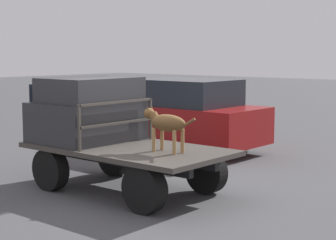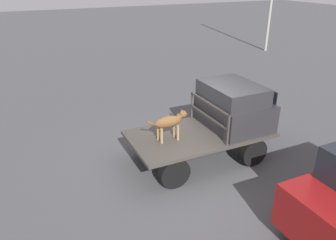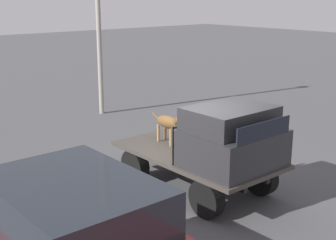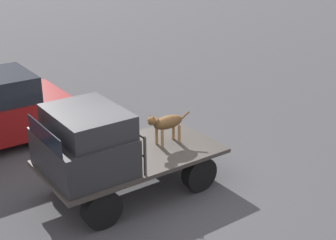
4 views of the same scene
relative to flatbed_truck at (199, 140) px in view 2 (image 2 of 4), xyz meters
name	(u,v)px [view 2 (image 2 of 4)]	position (x,y,z in m)	size (l,w,h in m)	color
ground_plane	(198,159)	(0.00, 0.00, -0.56)	(80.00, 80.00, 0.00)	#474749
flatbed_truck	(199,140)	(0.00, 0.00, 0.00)	(3.51, 1.86, 0.78)	black
truck_cab	(234,106)	(0.97, 0.00, 0.76)	(1.41, 1.74, 1.13)	#28282B
truck_headboard	(209,112)	(0.23, 0.00, 0.72)	(0.04, 1.74, 0.75)	#3D3833
dog	(170,122)	(-0.83, -0.02, 0.68)	(1.06, 0.27, 0.72)	#9E7547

